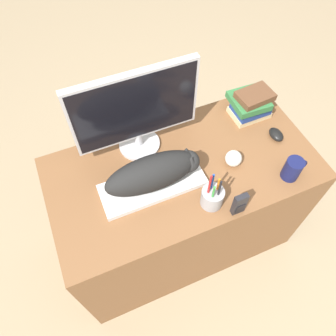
# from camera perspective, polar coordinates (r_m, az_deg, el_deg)

# --- Properties ---
(ground_plane) EXTENTS (12.00, 12.00, 0.00)m
(ground_plane) POSITION_cam_1_polar(r_m,az_deg,el_deg) (2.03, 5.70, -18.83)
(ground_plane) COLOR #998466
(desk) EXTENTS (1.20, 0.62, 0.75)m
(desk) POSITION_cam_1_polar(r_m,az_deg,el_deg) (1.78, 2.27, -6.76)
(desk) COLOR brown
(desk) RESTS_ON ground_plane
(keyboard) EXTENTS (0.45, 0.17, 0.02)m
(keyboard) POSITION_cam_1_polar(r_m,az_deg,el_deg) (1.39, -2.70, -2.96)
(keyboard) COLOR silver
(keyboard) RESTS_ON desk
(cat) EXTENTS (0.41, 0.14, 0.16)m
(cat) POSITION_cam_1_polar(r_m,az_deg,el_deg) (1.32, -2.19, -0.69)
(cat) COLOR black
(cat) RESTS_ON keyboard
(monitor) EXTENTS (0.54, 0.19, 0.42)m
(monitor) POSITION_cam_1_polar(r_m,az_deg,el_deg) (1.36, -5.64, 9.91)
(monitor) COLOR #B7B7BC
(monitor) RESTS_ON desk
(computer_mouse) EXTENTS (0.06, 0.08, 0.04)m
(computer_mouse) POSITION_cam_1_polar(r_m,az_deg,el_deg) (1.62, 18.30, 5.57)
(computer_mouse) COLOR black
(computer_mouse) RESTS_ON desk
(coffee_mug) EXTENTS (0.11, 0.07, 0.11)m
(coffee_mug) POSITION_cam_1_polar(r_m,az_deg,el_deg) (1.48, 20.94, -0.12)
(coffee_mug) COLOR #141947
(coffee_mug) RESTS_ON desk
(pen_cup) EXTENTS (0.09, 0.09, 0.20)m
(pen_cup) POSITION_cam_1_polar(r_m,az_deg,el_deg) (1.33, 7.72, -4.98)
(pen_cup) COLOR #939399
(pen_cup) RESTS_ON desk
(baseball) EXTENTS (0.07, 0.07, 0.07)m
(baseball) POSITION_cam_1_polar(r_m,az_deg,el_deg) (1.46, 11.34, 1.66)
(baseball) COLOR silver
(baseball) RESTS_ON desk
(phone) EXTENTS (0.05, 0.03, 0.12)m
(phone) POSITION_cam_1_polar(r_m,az_deg,el_deg) (1.32, 12.34, -6.19)
(phone) COLOR black
(phone) RESTS_ON desk
(book_stack) EXTENTS (0.19, 0.17, 0.14)m
(book_stack) POSITION_cam_1_polar(r_m,az_deg,el_deg) (1.65, 14.18, 10.69)
(book_stack) COLOR #C6B284
(book_stack) RESTS_ON desk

